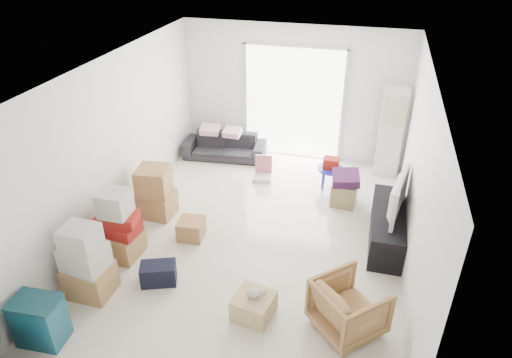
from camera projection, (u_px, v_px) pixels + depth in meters
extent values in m
cube|color=beige|center=(255.00, 242.00, 7.32)|extent=(4.50, 6.00, 0.24)
cube|color=white|center=(255.00, 59.00, 5.85)|extent=(4.50, 6.00, 0.24)
cube|color=white|center=(295.00, 91.00, 9.20)|extent=(4.50, 0.24, 2.70)
cube|color=white|center=(162.00, 321.00, 3.97)|extent=(4.50, 0.24, 2.70)
cube|color=white|center=(108.00, 143.00, 7.11)|extent=(0.24, 6.00, 2.70)
cube|color=white|center=(427.00, 182.00, 6.06)|extent=(0.24, 6.00, 2.70)
cube|color=white|center=(293.00, 103.00, 9.18)|extent=(2.00, 0.01, 2.30)
cube|color=silver|center=(245.00, 99.00, 9.39)|extent=(0.06, 0.04, 2.30)
cube|color=silver|center=(343.00, 108.00, 8.95)|extent=(0.06, 0.04, 2.30)
cube|color=silver|center=(296.00, 46.00, 8.60)|extent=(2.10, 0.04, 0.06)
cube|color=silver|center=(391.00, 132.00, 8.61)|extent=(0.45, 0.30, 1.75)
cube|color=black|center=(387.00, 226.00, 7.02)|extent=(0.48, 1.61, 0.54)
imported|color=black|center=(390.00, 208.00, 6.85)|extent=(0.79, 1.15, 0.14)
imported|color=#28282D|center=(225.00, 143.00, 9.48)|extent=(1.73, 0.66, 0.66)
cube|color=#F1B0BB|center=(210.00, 123.00, 9.37)|extent=(0.45, 0.38, 0.13)
cube|color=#F1B0BB|center=(232.00, 126.00, 9.26)|extent=(0.36, 0.30, 0.12)
imported|color=tan|center=(349.00, 305.00, 5.45)|extent=(1.02, 1.02, 0.76)
cube|color=navy|center=(43.00, 331.00, 5.40)|extent=(0.55, 0.40, 0.30)
cube|color=navy|center=(37.00, 313.00, 5.26)|extent=(0.55, 0.40, 0.30)
cube|color=#0C333D|center=(34.00, 302.00, 5.17)|extent=(0.57, 0.42, 0.04)
cube|color=#976844|center=(90.00, 280.00, 6.07)|extent=(0.59, 0.49, 0.44)
cube|color=beige|center=(85.00, 257.00, 5.87)|extent=(0.58, 0.49, 0.34)
cube|color=beige|center=(80.00, 237.00, 5.72)|extent=(0.45, 0.40, 0.29)
cube|color=#976844|center=(122.00, 243.00, 6.77)|extent=(0.56, 0.56, 0.39)
cube|color=#B2151C|center=(119.00, 228.00, 6.63)|extent=(0.63, 0.46, 0.18)
cube|color=#B2151C|center=(117.00, 219.00, 6.55)|extent=(0.61, 0.45, 0.16)
cube|color=beige|center=(114.00, 203.00, 6.42)|extent=(0.42, 0.40, 0.37)
cube|color=#976844|center=(157.00, 203.00, 7.69)|extent=(0.61, 0.51, 0.43)
cube|color=#976844|center=(154.00, 181.00, 7.47)|extent=(0.57, 0.57, 0.46)
cube|color=#976844|center=(191.00, 229.00, 7.16)|extent=(0.41, 0.41, 0.32)
cube|color=black|center=(158.00, 274.00, 6.26)|extent=(0.55, 0.44, 0.31)
cube|color=tan|center=(344.00, 193.00, 7.98)|extent=(0.44, 0.44, 0.41)
cube|color=#481D49|center=(346.00, 180.00, 7.84)|extent=(0.51, 0.51, 0.14)
cylinder|color=#2026C4|center=(331.00, 169.00, 8.38)|extent=(0.47, 0.47, 0.04)
cylinder|color=#2026C4|center=(337.00, 176.00, 8.56)|extent=(0.04, 0.04, 0.36)
cylinder|color=#2026C4|center=(324.00, 175.00, 8.61)|extent=(0.04, 0.04, 0.36)
cylinder|color=#2026C4|center=(322.00, 181.00, 8.41)|extent=(0.04, 0.04, 0.36)
cylinder|color=#2026C4|center=(335.00, 182.00, 8.36)|extent=(0.04, 0.04, 0.36)
cube|color=#B2151C|center=(331.00, 163.00, 8.32)|extent=(0.28, 0.22, 0.20)
cube|color=silver|center=(262.00, 178.00, 8.79)|extent=(0.39, 0.36, 0.09)
cube|color=#CE6481|center=(264.00, 164.00, 8.78)|extent=(0.33, 0.10, 0.38)
cube|color=#D7BE7C|center=(254.00, 306.00, 5.74)|extent=(0.54, 0.54, 0.31)
ellipsoid|color=#B2ADA8|center=(254.00, 294.00, 5.63)|extent=(0.19, 0.13, 0.10)
cube|color=red|center=(254.00, 294.00, 5.63)|extent=(0.13, 0.11, 0.03)
sphere|color=#B2ADA8|center=(263.00, 292.00, 5.62)|extent=(0.10, 0.10, 0.10)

